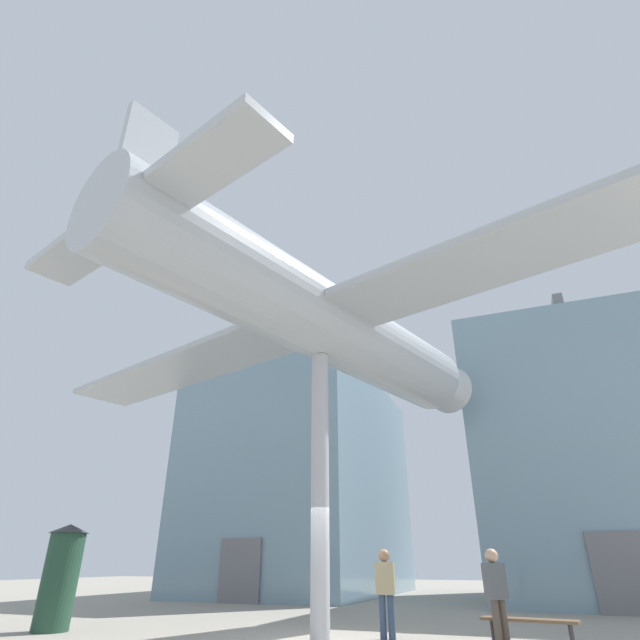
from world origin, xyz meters
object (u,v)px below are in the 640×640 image
object	(u,v)px
visitor_second	(496,590)
info_kiosk	(61,575)
plaza_bench	(529,622)
suspended_airplane	(327,323)
visitor_person	(386,586)
support_pylon_central	(320,482)

from	to	relation	value
visitor_second	info_kiosk	bearing A→B (deg)	135.98
plaza_bench	info_kiosk	world-z (taller)	info_kiosk
plaza_bench	suspended_airplane	bearing A→B (deg)	-177.65
plaza_bench	info_kiosk	distance (m)	10.34
visitor_second	info_kiosk	size ratio (longest dim) A/B	0.73
suspended_airplane	visitor_second	bearing A→B (deg)	17.15
plaza_bench	visitor_person	bearing A→B (deg)	171.32
suspended_airplane	info_kiosk	distance (m)	8.79
visitor_person	plaza_bench	world-z (taller)	visitor_person
support_pylon_central	suspended_airplane	size ratio (longest dim) A/B	0.29
support_pylon_central	plaza_bench	world-z (taller)	support_pylon_central
support_pylon_central	suspended_airplane	bearing A→B (deg)	72.50
visitor_second	visitor_person	bearing A→B (deg)	115.28
support_pylon_central	visitor_person	distance (m)	2.53
suspended_airplane	visitor_person	distance (m)	6.25
support_pylon_central	visitor_second	xyz separation A→B (m)	(3.45, 0.26, -2.09)
info_kiosk	support_pylon_central	bearing A→B (deg)	6.84
suspended_airplane	visitor_second	size ratio (longest dim) A/B	12.81
support_pylon_central	suspended_airplane	world-z (taller)	suspended_airplane
suspended_airplane	visitor_person	bearing A→B (deg)	45.99
plaza_bench	visitor_second	bearing A→B (deg)	-160.10
visitor_person	visitor_second	xyz separation A→B (m)	(2.29, -0.60, -0.01)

